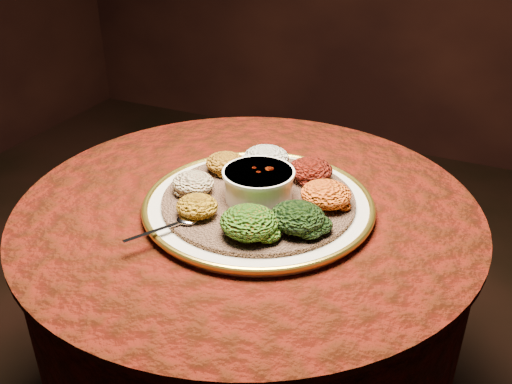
% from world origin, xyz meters
% --- Properties ---
extents(table, '(0.96, 0.96, 0.73)m').
position_xyz_m(table, '(0.00, 0.00, 0.55)').
color(table, black).
rests_on(table, ground).
extents(platter, '(0.57, 0.57, 0.02)m').
position_xyz_m(platter, '(0.03, -0.01, 0.75)').
color(platter, beige).
rests_on(platter, table).
extents(injera, '(0.46, 0.46, 0.01)m').
position_xyz_m(injera, '(0.03, -0.01, 0.76)').
color(injera, '#8A5E45').
rests_on(injera, platter).
extents(stew_bowl, '(0.14, 0.14, 0.06)m').
position_xyz_m(stew_bowl, '(0.03, -0.01, 0.80)').
color(stew_bowl, white).
rests_on(stew_bowl, injera).
extents(spoon, '(0.09, 0.13, 0.01)m').
position_xyz_m(spoon, '(-0.06, -0.17, 0.77)').
color(spoon, silver).
rests_on(spoon, injera).
extents(portion_ayib, '(0.10, 0.10, 0.05)m').
position_xyz_m(portion_ayib, '(-0.01, 0.11, 0.79)').
color(portion_ayib, beige).
rests_on(portion_ayib, injera).
extents(portion_kitfo, '(0.10, 0.09, 0.05)m').
position_xyz_m(portion_kitfo, '(0.10, 0.10, 0.78)').
color(portion_kitfo, black).
rests_on(portion_kitfo, injera).
extents(portion_tikil, '(0.10, 0.10, 0.05)m').
position_xyz_m(portion_tikil, '(0.16, 0.01, 0.79)').
color(portion_tikil, '#C28210').
rests_on(portion_tikil, injera).
extents(portion_gomen, '(0.10, 0.10, 0.05)m').
position_xyz_m(portion_gomen, '(0.14, -0.09, 0.79)').
color(portion_gomen, black).
rests_on(portion_gomen, injera).
extents(portion_mixveg, '(0.11, 0.10, 0.05)m').
position_xyz_m(portion_mixveg, '(0.07, -0.14, 0.79)').
color(portion_mixveg, '#A1430A').
rests_on(portion_mixveg, injera).
extents(portion_kik, '(0.08, 0.08, 0.04)m').
position_xyz_m(portion_kik, '(-0.05, -0.12, 0.78)').
color(portion_kik, '#A3720E').
rests_on(portion_kik, injera).
extents(portion_timatim, '(0.09, 0.08, 0.04)m').
position_xyz_m(portion_timatim, '(-0.10, -0.05, 0.78)').
color(portion_timatim, maroon).
rests_on(portion_timatim, injera).
extents(portion_shiro, '(0.09, 0.08, 0.04)m').
position_xyz_m(portion_shiro, '(-0.08, 0.06, 0.78)').
color(portion_shiro, '#8E5A11').
rests_on(portion_shiro, injera).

